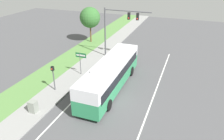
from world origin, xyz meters
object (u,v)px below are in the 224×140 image
(bus, at_px, (111,73))
(pedestrian_signal, at_px, (53,74))
(signal_gantry, at_px, (118,24))
(street_sign, at_px, (81,59))
(utility_cabinet, at_px, (33,107))

(bus, xyz_separation_m, pedestrian_signal, (-5.31, -2.54, 0.14))
(signal_gantry, relative_size, street_sign, 2.41)
(pedestrian_signal, height_order, utility_cabinet, pedestrian_signal)
(street_sign, height_order, utility_cabinet, street_sign)
(bus, bearing_deg, utility_cabinet, -127.18)
(bus, distance_m, signal_gantry, 9.18)
(utility_cabinet, bearing_deg, signal_gantry, 79.46)
(bus, height_order, signal_gantry, signal_gantry)
(pedestrian_signal, bearing_deg, signal_gantry, 73.81)
(bus, bearing_deg, pedestrian_signal, -154.48)
(street_sign, bearing_deg, signal_gantry, 70.85)
(bus, distance_m, utility_cabinet, 8.20)
(street_sign, distance_m, utility_cabinet, 8.36)
(bus, xyz_separation_m, signal_gantry, (-2.15, 8.36, 3.13))
(bus, xyz_separation_m, utility_cabinet, (-4.91, -6.47, -1.13))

